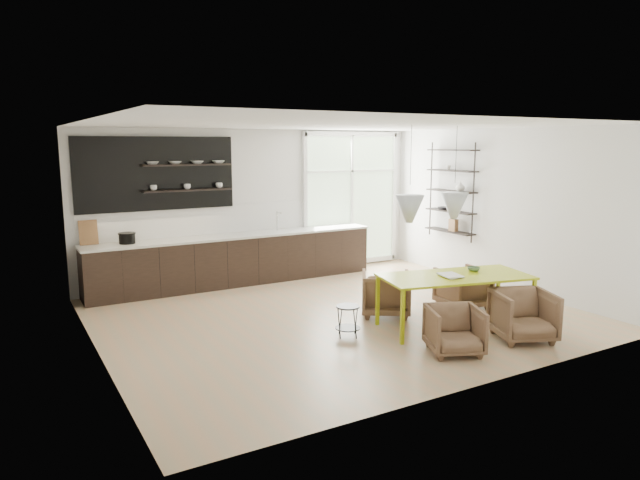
# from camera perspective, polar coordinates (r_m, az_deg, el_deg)

# --- Properties ---
(room) EXTENTS (7.02, 6.01, 2.91)m
(room) POSITION_cam_1_polar(r_m,az_deg,el_deg) (9.83, 1.38, 2.82)
(room) COLOR tan
(room) RESTS_ON ground
(kitchen_run) EXTENTS (5.54, 0.69, 2.75)m
(kitchen_run) POSITION_cam_1_polar(r_m,az_deg,el_deg) (10.82, -8.87, -1.28)
(kitchen_run) COLOR black
(kitchen_run) RESTS_ON ground
(right_shelving) EXTENTS (0.26, 1.22, 1.90)m
(right_shelving) POSITION_cam_1_polar(r_m,az_deg,el_deg) (11.56, 13.06, 4.54)
(right_shelving) COLOR black
(right_shelving) RESTS_ON ground
(dining_table) EXTENTS (2.28, 1.41, 0.77)m
(dining_table) POSITION_cam_1_polar(r_m,az_deg,el_deg) (8.37, 13.37, -3.81)
(dining_table) COLOR #A5B40E
(dining_table) RESTS_ON ground
(armchair_back_left) EXTENTS (1.02, 1.02, 0.68)m
(armchair_back_left) POSITION_cam_1_polar(r_m,az_deg,el_deg) (8.90, 6.59, -5.32)
(armchair_back_left) COLOR brown
(armchair_back_left) RESTS_ON ground
(armchair_back_right) EXTENTS (0.77, 0.79, 0.65)m
(armchair_back_right) POSITION_cam_1_polar(r_m,az_deg,el_deg) (9.52, 14.08, -4.65)
(armchair_back_right) COLOR brown
(armchair_back_right) RESTS_ON ground
(armchair_front_left) EXTENTS (0.86, 0.87, 0.60)m
(armchair_front_left) POSITION_cam_1_polar(r_m,az_deg,el_deg) (7.47, 13.29, -8.77)
(armchair_front_left) COLOR brown
(armchair_front_left) RESTS_ON ground
(armchair_front_right) EXTENTS (0.97, 0.98, 0.68)m
(armchair_front_right) POSITION_cam_1_polar(r_m,az_deg,el_deg) (8.21, 19.66, -7.11)
(armchair_front_right) COLOR brown
(armchair_front_right) RESTS_ON ground
(wire_stool) EXTENTS (0.35, 0.35, 0.44)m
(wire_stool) POSITION_cam_1_polar(r_m,az_deg,el_deg) (7.89, 2.80, -7.67)
(wire_stool) COLOR black
(wire_stool) RESTS_ON ground
(table_book) EXTENTS (0.32, 0.39, 0.03)m
(table_book) POSITION_cam_1_polar(r_m,az_deg,el_deg) (8.19, 12.15, -3.56)
(table_book) COLOR white
(table_book) RESTS_ON dining_table
(table_bowl) EXTENTS (0.25, 0.25, 0.06)m
(table_bowl) POSITION_cam_1_polar(r_m,az_deg,el_deg) (8.70, 15.11, -2.82)
(table_bowl) COLOR #537349
(table_bowl) RESTS_ON dining_table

